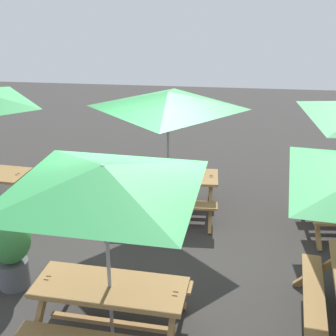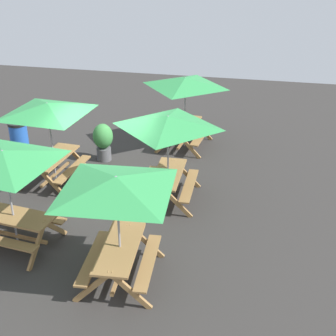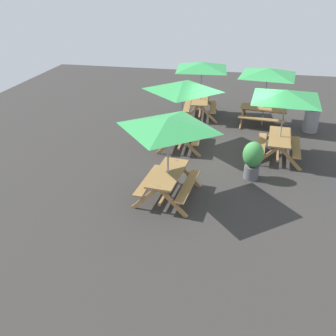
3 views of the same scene
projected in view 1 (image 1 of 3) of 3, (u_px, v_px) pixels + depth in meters
ground_plane at (152, 262)px, 7.25m from camera, size 24.00×24.00×0.00m
picnic_table_1 at (168, 109)px, 7.97m from camera, size 2.06×2.06×2.34m
picnic_table_4 at (104, 192)px, 4.99m from camera, size 2.82×2.82×2.34m
potted_plant_0 at (10, 246)px, 6.47m from camera, size 0.61×0.61×1.17m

